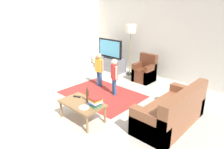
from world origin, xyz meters
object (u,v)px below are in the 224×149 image
bottle (87,95)px  book_stack (95,101)px  tv (110,49)px  plate (84,107)px  child_near_tv (99,67)px  coffee_table (82,105)px  child_center (114,74)px  tv_remote (77,97)px  tv_stand (110,64)px  couch (174,113)px  armchair (145,72)px  floor_lamp (131,31)px

bottle → book_stack: bearing=-5.3°
tv → plate: (2.21, -3.11, -0.42)m
book_stack → bottle: (-0.27, 0.03, 0.04)m
child_near_tv → coffee_table: bearing=-54.6°
child_center → tv_remote: bearing=-86.6°
tv → book_stack: size_ratio=3.91×
book_stack → tv_remote: (-0.62, 0.01, -0.09)m
tv_stand → plate: bearing=-54.7°
couch → tv_remote: bearing=-150.3°
tv_stand → book_stack: book_stack is taller
coffee_table → child_center: bearing=104.6°
couch → armchair: 2.65m
child_near_tv → bottle: (1.19, -1.49, -0.07)m
bottle → tv: bearing=125.5°
child_center → plate: size_ratio=4.73×
bottle → tv_remote: bearing=-176.7°
couch → plate: 1.86m
child_center → bottle: size_ratio=3.15×
child_near_tv → coffee_table: 1.99m
plate → couch: bearing=43.6°
coffee_table → book_stack: book_stack is taller
child_near_tv → child_center: (0.76, -0.15, -0.00)m
couch → child_center: child_center is taller
armchair → bottle: (0.42, -2.85, 0.26)m
tv → child_near_tv: bearing=-58.3°
floor_lamp → plate: (1.39, -3.28, -1.12)m
tv → coffee_table: 3.62m
tv_stand → coffee_table: (1.99, -3.01, 0.13)m
tv_remote → plate: bearing=-47.4°
child_center → book_stack: child_center is taller
child_near_tv → tv_remote: child_near_tv is taller
armchair → book_stack: bearing=-76.4°
tv_stand → coffee_table: bearing=-56.5°
child_center → bottle: child_center is taller
floor_lamp → book_stack: floor_lamp is taller
floor_lamp → tv_remote: floor_lamp is taller
child_near_tv → tv_remote: 1.74m
floor_lamp → coffee_table: (1.17, -3.16, -1.17)m
coffee_table → couch: bearing=36.6°
couch → bottle: 1.86m
tv_stand → armchair: bearing=-1.4°
bottle → plate: size_ratio=1.50×
child_center → book_stack: size_ratio=3.70×
floor_lamp → child_center: floor_lamp is taller
plate → child_center: bearing=110.9°
armchair → child_center: bearing=-90.3°
child_near_tv → book_stack: 2.11m
child_center → tv_stand: bearing=136.1°
couch → child_center: size_ratio=1.73×
tv_remote → coffee_table: bearing=-42.9°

